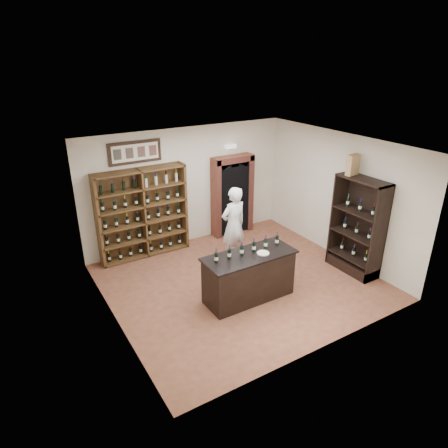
% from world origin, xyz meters
% --- Properties ---
extents(floor, '(5.50, 5.50, 0.00)m').
position_xyz_m(floor, '(0.00, 0.00, 0.00)').
color(floor, '#94543B').
rests_on(floor, ground).
extents(ceiling, '(5.50, 5.50, 0.00)m').
position_xyz_m(ceiling, '(0.00, 0.00, 3.00)').
color(ceiling, white).
rests_on(ceiling, wall_back).
extents(wall_back, '(5.50, 0.04, 3.00)m').
position_xyz_m(wall_back, '(0.00, 2.50, 1.50)').
color(wall_back, silver).
rests_on(wall_back, ground).
extents(wall_left, '(0.04, 5.00, 3.00)m').
position_xyz_m(wall_left, '(-2.75, 0.00, 1.50)').
color(wall_left, silver).
rests_on(wall_left, ground).
extents(wall_right, '(0.04, 5.00, 3.00)m').
position_xyz_m(wall_right, '(2.75, 0.00, 1.50)').
color(wall_right, silver).
rests_on(wall_right, ground).
extents(wine_shelf, '(2.20, 0.38, 2.20)m').
position_xyz_m(wine_shelf, '(-1.30, 2.33, 1.10)').
color(wine_shelf, brown).
rests_on(wine_shelf, ground).
extents(framed_picture, '(1.25, 0.04, 0.52)m').
position_xyz_m(framed_picture, '(-1.30, 2.47, 2.55)').
color(framed_picture, black).
rests_on(framed_picture, wall_back).
extents(arched_doorway, '(1.17, 0.35, 2.17)m').
position_xyz_m(arched_doorway, '(1.25, 2.33, 1.14)').
color(arched_doorway, black).
rests_on(arched_doorway, ground).
extents(emergency_light, '(0.30, 0.10, 0.10)m').
position_xyz_m(emergency_light, '(1.25, 2.42, 2.40)').
color(emergency_light, white).
rests_on(emergency_light, wall_back).
extents(tasting_counter, '(1.88, 0.78, 1.00)m').
position_xyz_m(tasting_counter, '(-0.20, -0.60, 0.49)').
color(tasting_counter, black).
rests_on(tasting_counter, ground).
extents(counter_bottle_0, '(0.07, 0.07, 0.30)m').
position_xyz_m(counter_bottle_0, '(-0.92, -0.54, 1.11)').
color(counter_bottle_0, black).
rests_on(counter_bottle_0, tasting_counter).
extents(counter_bottle_1, '(0.07, 0.07, 0.30)m').
position_xyz_m(counter_bottle_1, '(-0.63, -0.54, 1.11)').
color(counter_bottle_1, black).
rests_on(counter_bottle_1, tasting_counter).
extents(counter_bottle_2, '(0.07, 0.07, 0.30)m').
position_xyz_m(counter_bottle_2, '(-0.34, -0.54, 1.11)').
color(counter_bottle_2, black).
rests_on(counter_bottle_2, tasting_counter).
extents(counter_bottle_3, '(0.07, 0.07, 0.30)m').
position_xyz_m(counter_bottle_3, '(-0.06, -0.54, 1.11)').
color(counter_bottle_3, black).
rests_on(counter_bottle_3, tasting_counter).
extents(counter_bottle_4, '(0.07, 0.07, 0.30)m').
position_xyz_m(counter_bottle_4, '(0.23, -0.54, 1.11)').
color(counter_bottle_4, black).
rests_on(counter_bottle_4, tasting_counter).
extents(counter_bottle_5, '(0.07, 0.07, 0.30)m').
position_xyz_m(counter_bottle_5, '(0.52, -0.54, 1.11)').
color(counter_bottle_5, black).
rests_on(counter_bottle_5, tasting_counter).
extents(side_cabinet, '(0.48, 1.20, 2.20)m').
position_xyz_m(side_cabinet, '(2.52, -0.90, 0.75)').
color(side_cabinet, black).
rests_on(side_cabinet, ground).
extents(shopkeeper, '(0.73, 0.53, 1.87)m').
position_xyz_m(shopkeeper, '(0.38, 0.89, 0.93)').
color(shopkeeper, white).
rests_on(shopkeeper, ground).
extents(plate, '(0.24, 0.24, 0.02)m').
position_xyz_m(plate, '(0.05, -0.70, 1.01)').
color(plate, silver).
rests_on(plate, tasting_counter).
extents(wine_crate, '(0.33, 0.18, 0.45)m').
position_xyz_m(wine_crate, '(2.48, -0.56, 2.43)').
color(wine_crate, tan).
rests_on(wine_crate, side_cabinet).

